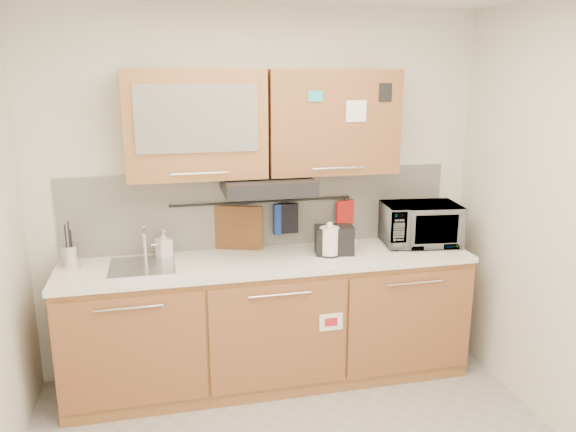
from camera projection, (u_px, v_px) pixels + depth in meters
wall_back at (261, 195)px, 4.05m from camera, size 3.20×0.00×3.20m
base_cabinet at (270, 327)px, 3.98m from camera, size 2.80×0.64×0.88m
countertop at (270, 261)px, 3.86m from camera, size 2.82×0.62×0.04m
backsplash at (261, 209)px, 4.07m from camera, size 2.80×0.02×0.56m
upper_cabinets at (264, 123)px, 3.75m from camera, size 1.82×0.37×0.70m
range_hood at (267, 185)px, 3.79m from camera, size 0.60×0.46×0.10m
sink at (143, 266)px, 3.69m from camera, size 0.42×0.40×0.26m
utensil_rail at (262, 202)px, 4.02m from camera, size 1.30×0.02×0.02m
utensil_crock at (71, 256)px, 3.65m from camera, size 0.13×0.13×0.31m
kettle at (329, 242)px, 3.89m from camera, size 0.18×0.16×0.24m
toaster at (334, 240)px, 3.93m from camera, size 0.28×0.20×0.20m
microwave at (420, 224)px, 4.14m from camera, size 0.59×0.43×0.30m
soap_bottle at (164, 244)px, 3.84m from camera, size 0.12×0.12×0.20m
cutting_board at (239, 235)px, 4.02m from camera, size 0.33×0.14×0.43m
oven_mitt at (282, 219)px, 4.07m from camera, size 0.14×0.06×0.22m
dark_pouch at (288, 218)px, 4.07m from camera, size 0.14×0.04×0.22m
pot_holder at (345, 212)px, 4.16m from camera, size 0.15×0.07×0.18m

